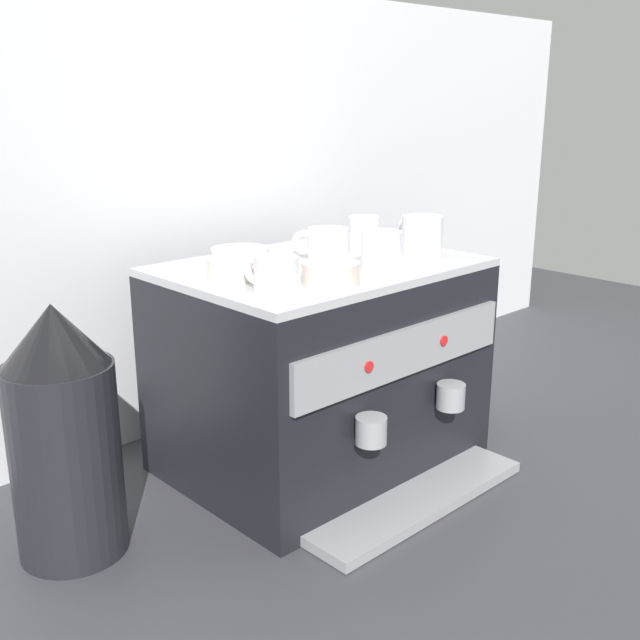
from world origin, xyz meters
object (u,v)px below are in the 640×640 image
at_px(ceramic_bowl_1, 234,269).
at_px(milk_pitcher, 456,384).
at_px(ceramic_cup_1, 326,244).
at_px(coffee_grinder, 64,434).
at_px(ceramic_cup_2, 365,234).
at_px(ceramic_cup_3, 381,250).
at_px(ceramic_cup_0, 420,236).
at_px(ceramic_bowl_2, 240,256).
at_px(espresso_machine, 322,366).
at_px(ceramic_cup_4, 274,274).
at_px(ceramic_bowl_0, 331,273).

height_order(ceramic_bowl_1, milk_pitcher, ceramic_bowl_1).
xyz_separation_m(ceramic_cup_1, coffee_grinder, (-0.57, 0.03, -0.25)).
distance_m(ceramic_cup_2, ceramic_bowl_1, 0.35).
bearing_deg(ceramic_cup_3, ceramic_cup_0, 7.71).
relative_size(coffee_grinder, milk_pitcher, 3.57).
bearing_deg(ceramic_cup_0, ceramic_bowl_2, 146.03).
relative_size(ceramic_bowl_2, coffee_grinder, 0.26).
height_order(espresso_machine, ceramic_cup_2, ceramic_cup_2).
xyz_separation_m(ceramic_cup_0, coffee_grinder, (-0.73, 0.14, -0.26)).
bearing_deg(ceramic_bowl_1, espresso_machine, -5.78).
xyz_separation_m(ceramic_cup_2, ceramic_cup_3, (-0.10, -0.13, -0.00)).
xyz_separation_m(espresso_machine, ceramic_bowl_2, (-0.11, 0.11, 0.23)).
relative_size(espresso_machine, ceramic_bowl_1, 6.15).
bearing_deg(ceramic_cup_3, coffee_grinder, 164.60).
height_order(ceramic_cup_1, coffee_grinder, ceramic_cup_1).
relative_size(ceramic_cup_3, ceramic_bowl_2, 0.89).
distance_m(ceramic_cup_4, milk_pitcher, 0.77).
relative_size(ceramic_bowl_0, coffee_grinder, 0.24).
distance_m(ceramic_cup_1, ceramic_bowl_2, 0.17).
relative_size(ceramic_cup_4, ceramic_bowl_2, 0.97).
distance_m(ceramic_cup_2, coffee_grinder, 0.73).
height_order(ceramic_cup_1, milk_pitcher, ceramic_cup_1).
distance_m(ceramic_cup_0, ceramic_cup_1, 0.20).
xyz_separation_m(ceramic_cup_0, milk_pitcher, (0.25, 0.07, -0.41)).
xyz_separation_m(espresso_machine, ceramic_cup_1, (0.03, 0.02, 0.25)).
bearing_deg(ceramic_cup_3, milk_pitcher, 12.41).
relative_size(ceramic_cup_0, ceramic_cup_2, 1.26).
distance_m(ceramic_cup_4, ceramic_bowl_2, 0.25).
height_order(ceramic_bowl_0, coffee_grinder, ceramic_bowl_0).
bearing_deg(ceramic_cup_2, ceramic_bowl_1, -179.73).
relative_size(ceramic_cup_1, ceramic_bowl_2, 0.99).
xyz_separation_m(ceramic_cup_0, ceramic_bowl_0, (-0.29, -0.04, -0.02)).
distance_m(ceramic_cup_0, ceramic_cup_4, 0.41).
height_order(ceramic_cup_0, ceramic_cup_2, ceramic_cup_0).
relative_size(espresso_machine, ceramic_cup_3, 5.87).
height_order(espresso_machine, coffee_grinder, coffee_grinder).
xyz_separation_m(ceramic_cup_2, ceramic_bowl_0, (-0.25, -0.15, -0.02)).
height_order(ceramic_cup_3, ceramic_bowl_2, ceramic_cup_3).
distance_m(ceramic_cup_2, ceramic_cup_3, 0.17).
distance_m(espresso_machine, ceramic_bowl_1, 0.31).
xyz_separation_m(espresso_machine, milk_pitcher, (0.44, -0.03, -0.15)).
distance_m(ceramic_bowl_2, milk_pitcher, 0.68).
bearing_deg(ceramic_cup_2, coffee_grinder, 177.67).
xyz_separation_m(ceramic_cup_3, coffee_grinder, (-0.59, 0.16, -0.25)).
height_order(ceramic_cup_1, ceramic_cup_4, ceramic_cup_1).
height_order(espresso_machine, ceramic_cup_4, ceramic_cup_4).
distance_m(ceramic_cup_0, milk_pitcher, 0.48).
bearing_deg(ceramic_cup_4, ceramic_bowl_0, -10.21).
height_order(ceramic_bowl_1, ceramic_bowl_2, ceramic_bowl_1).
bearing_deg(coffee_grinder, ceramic_cup_3, -15.40).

